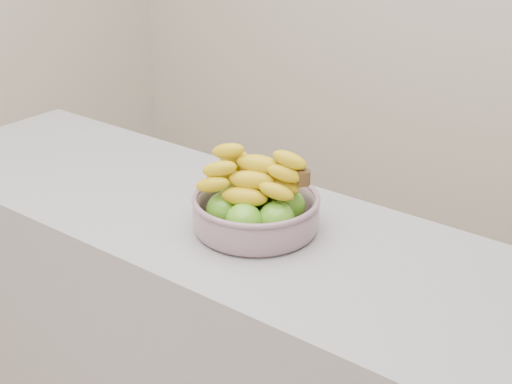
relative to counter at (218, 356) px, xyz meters
The scene contains 2 objects.
counter is the anchor object (origin of this frame).
fruit_bowl 0.53m from the counter, ahead, with size 0.31×0.31×0.20m.
Camera 1 is at (1.07, -0.98, 1.72)m, focal length 50.00 mm.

